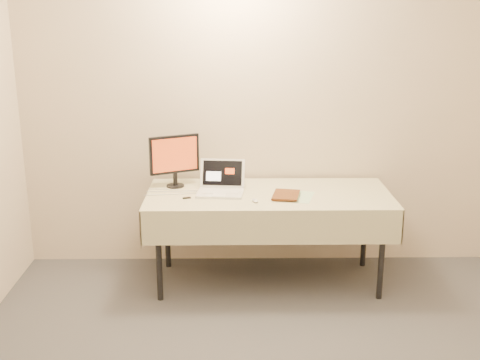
{
  "coord_description": "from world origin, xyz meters",
  "views": [
    {
      "loc": [
        -0.28,
        -2.32,
        2.12
      ],
      "look_at": [
        -0.22,
        1.99,
        0.86
      ],
      "focal_mm": 45.0,
      "sensor_mm": 36.0,
      "label": 1
    }
  ],
  "objects_px": {
    "table": "(269,201)",
    "laptop": "(221,185)",
    "monitor": "(174,157)",
    "book": "(273,180)"
  },
  "relations": [
    {
      "from": "table",
      "to": "laptop",
      "type": "xyz_separation_m",
      "value": [
        -0.36,
        0.04,
        0.12
      ]
    },
    {
      "from": "laptop",
      "to": "monitor",
      "type": "bearing_deg",
      "value": 163.62
    },
    {
      "from": "table",
      "to": "book",
      "type": "xyz_separation_m",
      "value": [
        0.03,
        -0.08,
        0.19
      ]
    },
    {
      "from": "laptop",
      "to": "monitor",
      "type": "relative_size",
      "value": 0.91
    },
    {
      "from": "laptop",
      "to": "book",
      "type": "relative_size",
      "value": 1.46
    },
    {
      "from": "laptop",
      "to": "book",
      "type": "bearing_deg",
      "value": -10.56
    },
    {
      "from": "book",
      "to": "monitor",
      "type": "bearing_deg",
      "value": 172.35
    },
    {
      "from": "laptop",
      "to": "table",
      "type": "bearing_deg",
      "value": -0.11
    },
    {
      "from": "table",
      "to": "monitor",
      "type": "xyz_separation_m",
      "value": [
        -0.73,
        0.18,
        0.3
      ]
    },
    {
      "from": "monitor",
      "to": "table",
      "type": "bearing_deg",
      "value": -38.18
    }
  ]
}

